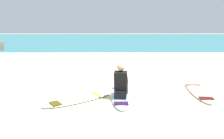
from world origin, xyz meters
name	(u,v)px	position (x,y,z in m)	size (l,w,h in m)	color
ground_plane	(105,95)	(0.00, 0.00, 0.00)	(80.00, 80.00, 0.00)	beige
sea	(109,40)	(0.00, 22.23, 0.05)	(80.00, 28.00, 0.10)	teal
breaking_foam	(108,54)	(0.00, 8.53, 0.06)	(80.00, 0.90, 0.11)	white
surfboard_main	(120,96)	(0.44, -0.17, 0.04)	(0.53, 2.32, 0.08)	#9ED1E5
surfer_seated	(121,84)	(0.45, -0.38, 0.44)	(0.43, 0.74, 0.95)	black
surfboard_spare_near	(78,100)	(-0.70, -0.52, 0.04)	(1.97, 1.64, 0.08)	silver
surfboard_spare_far	(198,92)	(2.83, 0.20, 0.04)	(0.70, 2.30, 0.08)	#EFE5C6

